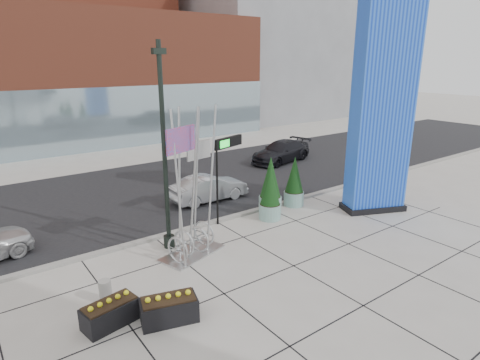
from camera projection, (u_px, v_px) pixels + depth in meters
ground at (254, 263)px, 14.50m from camera, size 160.00×160.00×0.00m
street_asphalt at (143, 192)px, 22.21m from camera, size 80.00×12.00×0.02m
curb_edge at (198, 226)px, 17.57m from camera, size 80.00×0.30×0.12m
tower_podium at (69, 79)px, 34.31m from camera, size 34.00×10.00×11.00m
tower_glass_front at (90, 120)px, 31.47m from camera, size 34.00×0.60×5.00m
building_grey_parking at (260, 44)px, 51.35m from camera, size 20.00×18.00×18.00m
blue_pylon at (382, 113)px, 18.34m from camera, size 3.22×2.36×9.80m
lamp_post at (165, 169)px, 14.84m from camera, size 0.49×0.42×7.72m
public_art_sculpture at (191, 218)px, 14.77m from camera, size 2.69×1.88×5.55m
concrete_bollard at (105, 291)px, 12.06m from camera, size 0.37×0.37×0.73m
overhead_street_sign at (229, 151)px, 17.37m from camera, size 1.76×0.69×3.82m
round_planter_east at (294, 182)px, 19.95m from camera, size 1.01×1.01×2.52m
round_planter_mid at (270, 194)px, 18.21m from camera, size 1.01×1.01×2.52m
round_planter_west at (270, 186)px, 19.06m from camera, size 1.09×1.09×2.72m
box_planter_north at (110, 312)px, 11.05m from camera, size 1.60×1.00×0.82m
box_planter_south at (169, 308)px, 11.19m from camera, size 1.72×1.18×0.86m
car_silver_mid at (209, 188)px, 20.72m from camera, size 4.11×1.50×1.34m
car_dark_east at (281, 152)px, 28.67m from camera, size 5.41×3.03×1.48m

